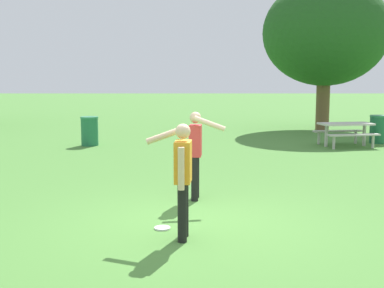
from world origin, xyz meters
TOP-DOWN VIEW (x-y plane):
  - ground_plane at (0.00, 0.00)m, footprint 120.00×120.00m
  - person_thrower at (0.03, 1.63)m, footprint 0.67×0.65m
  - person_catcher at (-0.19, -0.70)m, footprint 0.67×0.65m
  - frisbee at (-0.50, -0.22)m, footprint 0.25×0.25m
  - picnic_table_near at (4.99, 8.84)m, footprint 1.91×1.68m
  - trash_can_beside_table at (6.35, 9.63)m, footprint 0.59×0.59m
  - trash_can_further_along at (-3.45, 9.02)m, footprint 0.59×0.59m
  - tree_far_right at (5.56, 14.03)m, footprint 5.24×5.24m

SIDE VIEW (x-z plane):
  - ground_plane at x=0.00m, z-range 0.00..0.00m
  - frisbee at x=-0.50m, z-range 0.00..0.03m
  - trash_can_beside_table at x=6.35m, z-range 0.00..0.96m
  - trash_can_further_along at x=-3.45m, z-range 0.00..0.96m
  - picnic_table_near at x=4.99m, z-range 0.18..0.95m
  - person_thrower at x=0.03m, z-range 0.14..1.78m
  - person_catcher at x=-0.19m, z-range 0.14..1.78m
  - tree_far_right at x=5.56m, z-range 0.92..7.25m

